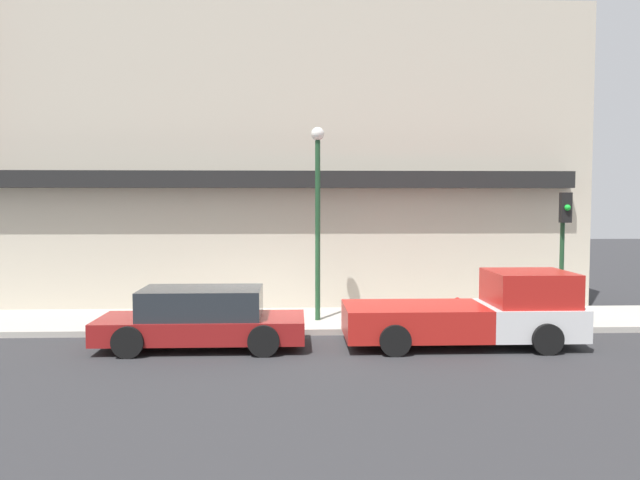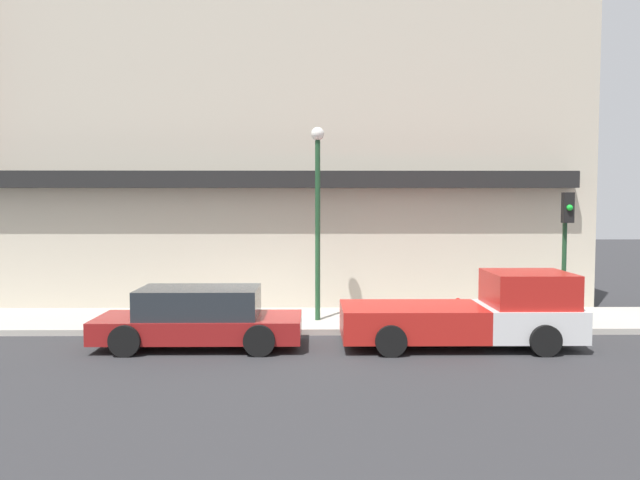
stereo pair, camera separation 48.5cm
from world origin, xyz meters
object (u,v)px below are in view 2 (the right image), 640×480
at_px(pickup_truck, 475,314).
at_px(traffic_light, 566,233).
at_px(parked_car, 199,318).
at_px(street_lamp, 318,199).
at_px(fire_hydrant, 458,310).

xyz_separation_m(pickup_truck, traffic_light, (2.89, 1.92, 1.79)).
distance_m(pickup_truck, parked_car, 6.47).
xyz_separation_m(parked_car, street_lamp, (2.79, 2.49, 2.78)).
bearing_deg(traffic_light, pickup_truck, -146.45).
bearing_deg(fire_hydrant, street_lamp, 173.42).
bearing_deg(street_lamp, parked_car, -138.20).
bearing_deg(fire_hydrant, pickup_truck, -92.26).
bearing_deg(pickup_truck, traffic_light, 31.48).
xyz_separation_m(parked_car, traffic_light, (9.36, 1.92, 1.88)).
bearing_deg(street_lamp, traffic_light, -5.00).
distance_m(pickup_truck, fire_hydrant, 2.08).
bearing_deg(traffic_light, fire_hydrant, 177.13).
distance_m(fire_hydrant, traffic_light, 3.50).
bearing_deg(street_lamp, fire_hydrant, -6.58).
height_order(pickup_truck, street_lamp, street_lamp).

